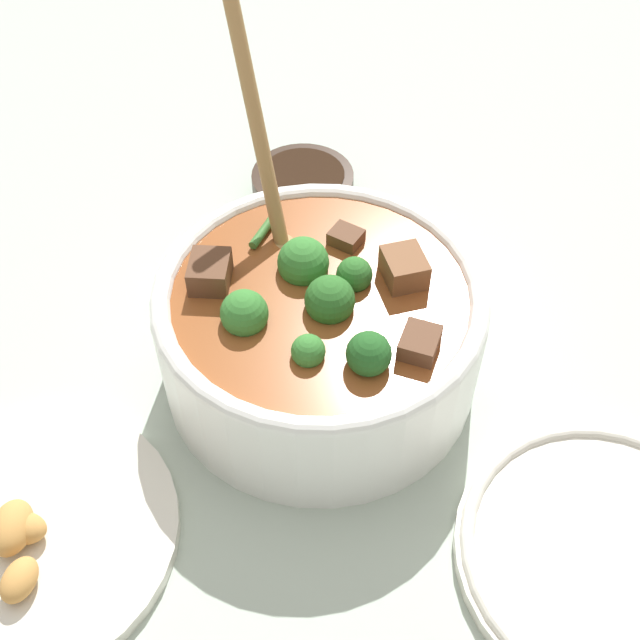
% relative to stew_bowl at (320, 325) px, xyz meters
% --- Properties ---
extents(ground_plane, '(4.00, 4.00, 0.00)m').
position_rel_stew_bowl_xyz_m(ground_plane, '(-0.00, -0.00, -0.06)').
color(ground_plane, '#ADBCAD').
extents(stew_bowl, '(0.29, 0.26, 0.28)m').
position_rel_stew_bowl_xyz_m(stew_bowl, '(0.00, 0.00, 0.00)').
color(stew_bowl, white).
rests_on(stew_bowl, ground_plane).
extents(condiment_bowl, '(0.10, 0.10, 0.04)m').
position_rel_stew_bowl_xyz_m(condiment_bowl, '(0.21, -0.08, -0.04)').
color(condiment_bowl, black).
rests_on(condiment_bowl, ground_plane).
extents(empty_plate, '(0.22, 0.22, 0.02)m').
position_rel_stew_bowl_xyz_m(empty_plate, '(-0.24, -0.11, -0.05)').
color(empty_plate, silver).
rests_on(empty_plate, ground_plane).
extents(food_plate, '(0.21, 0.21, 0.04)m').
position_rel_stew_bowl_xyz_m(food_plate, '(-0.04, 0.26, -0.05)').
color(food_plate, silver).
rests_on(food_plate, ground_plane).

